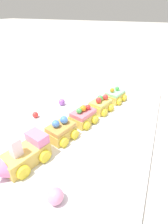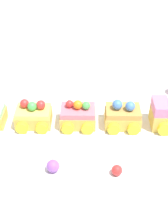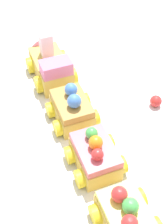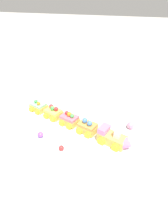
% 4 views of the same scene
% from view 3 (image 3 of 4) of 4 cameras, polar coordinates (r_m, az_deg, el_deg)
% --- Properties ---
extents(ground_plane, '(10.00, 10.00, 0.00)m').
position_cam_3_polar(ground_plane, '(0.48, -2.23, -8.53)').
color(ground_plane, beige).
extents(display_board, '(0.82, 0.39, 0.01)m').
position_cam_3_polar(display_board, '(0.47, -2.25, -8.11)').
color(display_board, white).
rests_on(display_board, ground_plane).
extents(cake_train_locomotive, '(0.14, 0.10, 0.08)m').
position_cam_3_polar(cake_train_locomotive, '(0.58, -6.38, 8.85)').
color(cake_train_locomotive, '#E0BC56').
rests_on(cake_train_locomotive, display_board).
extents(cake_car_caramel, '(0.09, 0.09, 0.06)m').
position_cam_3_polar(cake_car_caramel, '(0.50, -2.19, 0.49)').
color(cake_car_caramel, '#E0BC56').
rests_on(cake_car_caramel, display_board).
extents(cake_car_strawberry, '(0.09, 0.09, 0.06)m').
position_cam_3_polar(cake_car_strawberry, '(0.44, 2.04, -8.00)').
color(cake_car_strawberry, '#E0BC56').
rests_on(cake_car_strawberry, display_board).
extents(cake_car_lemon, '(0.09, 0.09, 0.06)m').
position_cam_3_polar(cake_car_lemon, '(0.40, 7.64, -18.57)').
color(cake_car_lemon, '#E0BC56').
rests_on(cake_car_lemon, display_board).
extents(gumball_red, '(0.02, 0.02, 0.02)m').
position_cam_3_polar(gumball_red, '(0.54, 13.07, 1.89)').
color(gumball_red, red).
rests_on(gumball_red, display_board).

